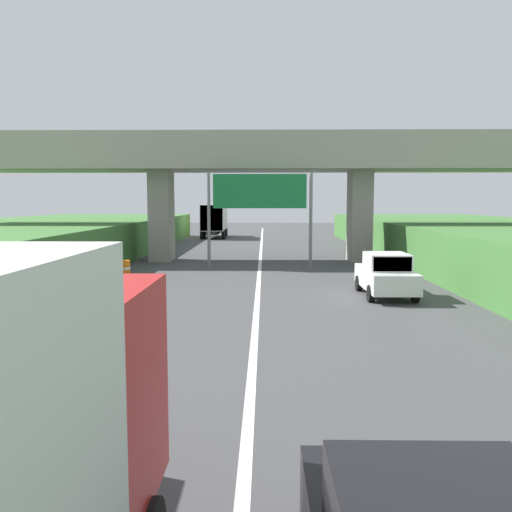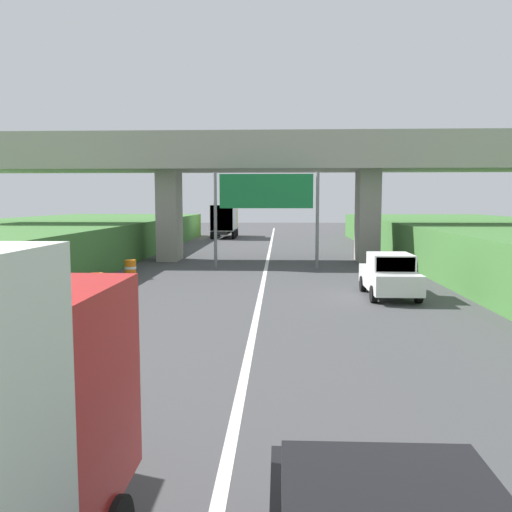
# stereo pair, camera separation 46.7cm
# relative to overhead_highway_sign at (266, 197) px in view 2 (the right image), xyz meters

# --- Properties ---
(lane_centre_stripe) EXTENTS (0.20, 100.03, 0.01)m
(lane_centre_stripe) POSITION_rel_overhead_highway_sign_xyz_m (0.00, -3.67, -3.95)
(lane_centre_stripe) COLOR white
(lane_centre_stripe) RESTS_ON ground
(overpass_bridge) EXTENTS (40.00, 4.80, 7.86)m
(overpass_bridge) POSITION_rel_overhead_highway_sign_xyz_m (0.00, 3.83, 1.98)
(overpass_bridge) COLOR #9E998E
(overpass_bridge) RESTS_ON ground
(overhead_highway_sign) EXTENTS (5.88, 0.18, 5.36)m
(overhead_highway_sign) POSITION_rel_overhead_highway_sign_xyz_m (0.00, 0.00, 0.00)
(overhead_highway_sign) COLOR slate
(overhead_highway_sign) RESTS_ON ground
(truck_yellow) EXTENTS (2.44, 7.30, 3.44)m
(truck_yellow) POSITION_rel_overhead_highway_sign_xyz_m (-4.93, 25.73, -2.02)
(truck_yellow) COLOR black
(truck_yellow) RESTS_ON ground
(car_white) EXTENTS (1.86, 4.10, 1.72)m
(car_white) POSITION_rel_overhead_highway_sign_xyz_m (5.05, -9.02, -3.10)
(car_white) COLOR silver
(car_white) RESTS_ON ground
(construction_barrel_3) EXTENTS (0.57, 0.57, 0.90)m
(construction_barrel_3) POSITION_rel_overhead_highway_sign_xyz_m (-6.46, -14.02, -3.50)
(construction_barrel_3) COLOR orange
(construction_barrel_3) RESTS_ON ground
(construction_barrel_4) EXTENTS (0.57, 0.57, 0.90)m
(construction_barrel_4) POSITION_rel_overhead_highway_sign_xyz_m (-6.53, -9.18, -3.50)
(construction_barrel_4) COLOR orange
(construction_barrel_4) RESTS_ON ground
(construction_barrel_5) EXTENTS (0.57, 0.57, 0.90)m
(construction_barrel_5) POSITION_rel_overhead_highway_sign_xyz_m (-6.52, -4.34, -3.50)
(construction_barrel_5) COLOR orange
(construction_barrel_5) RESTS_ON ground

